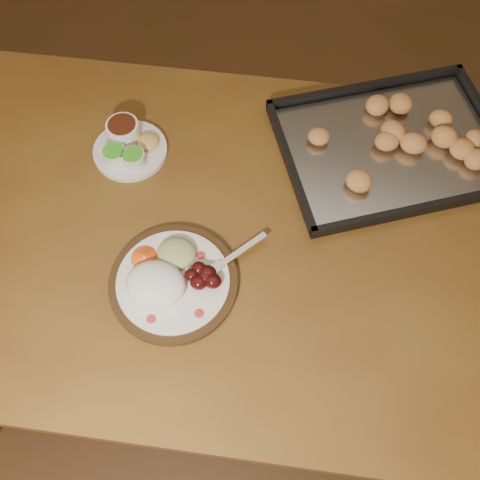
% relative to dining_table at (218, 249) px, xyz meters
% --- Properties ---
extents(ground, '(4.00, 4.00, 0.00)m').
position_rel_dining_table_xyz_m(ground, '(-0.12, 0.19, -0.65)').
color(ground, brown).
rests_on(ground, ground).
extents(dining_table, '(1.61, 1.10, 0.75)m').
position_rel_dining_table_xyz_m(dining_table, '(0.00, 0.00, 0.00)').
color(dining_table, brown).
rests_on(dining_table, ground).
extents(dinner_plate, '(0.29, 0.29, 0.06)m').
position_rel_dining_table_xyz_m(dinner_plate, '(-0.05, -0.15, 0.12)').
color(dinner_plate, '#321F0D').
rests_on(dinner_plate, dining_table).
extents(condiment_saucer, '(0.17, 0.17, 0.06)m').
position_rel_dining_table_xyz_m(condiment_saucer, '(-0.25, 0.14, 0.12)').
color(condiment_saucer, silver).
rests_on(condiment_saucer, dining_table).
extents(baking_tray, '(0.62, 0.57, 0.05)m').
position_rel_dining_table_xyz_m(baking_tray, '(0.33, 0.31, 0.11)').
color(baking_tray, black).
rests_on(baking_tray, dining_table).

